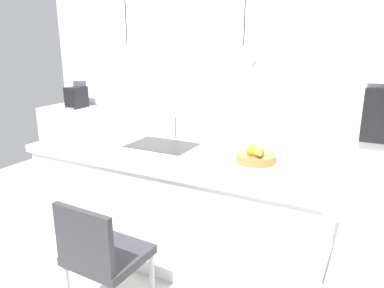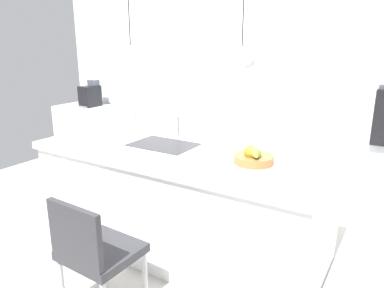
% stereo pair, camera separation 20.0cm
% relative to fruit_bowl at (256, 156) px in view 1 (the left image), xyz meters
% --- Properties ---
extents(floor, '(6.60, 6.60, 0.00)m').
position_rel_fruit_bowl_xyz_m(floor, '(-0.66, 0.06, -0.96)').
color(floor, '#BCB7AD').
rests_on(floor, ground).
extents(back_wall, '(6.00, 0.10, 2.60)m').
position_rel_fruit_bowl_xyz_m(back_wall, '(-0.66, 1.71, 0.34)').
color(back_wall, white).
rests_on(back_wall, ground).
extents(kitchen_island, '(2.48, 1.08, 0.91)m').
position_rel_fruit_bowl_xyz_m(kitchen_island, '(-0.66, 0.06, -0.50)').
color(kitchen_island, white).
rests_on(kitchen_island, ground).
extents(sink_basin, '(0.56, 0.40, 0.02)m').
position_rel_fruit_bowl_xyz_m(sink_basin, '(-0.85, 0.06, -0.05)').
color(sink_basin, '#2D2D30').
rests_on(sink_basin, kitchen_island).
extents(faucet, '(0.02, 0.17, 0.22)m').
position_rel_fruit_bowl_xyz_m(faucet, '(-0.85, 0.27, 0.10)').
color(faucet, silver).
rests_on(faucet, kitchen_island).
extents(fruit_bowl, '(0.29, 0.29, 0.15)m').
position_rel_fruit_bowl_xyz_m(fruit_bowl, '(0.00, 0.00, 0.00)').
color(fruit_bowl, '#9E6B38').
rests_on(fruit_bowl, kitchen_island).
extents(side_counter, '(1.10, 0.60, 0.85)m').
position_rel_fruit_bowl_xyz_m(side_counter, '(-3.06, 1.34, -0.53)').
color(side_counter, white).
rests_on(side_counter, ground).
extents(coffee_machine, '(0.20, 0.35, 0.38)m').
position_rel_fruit_bowl_xyz_m(coffee_machine, '(-3.10, 1.34, 0.05)').
color(coffee_machine, black).
rests_on(coffee_machine, side_counter).
extents(chair_near, '(0.48, 0.45, 0.83)m').
position_rel_fruit_bowl_xyz_m(chair_near, '(-0.68, -0.95, -0.48)').
color(chair_near, '#333338').
rests_on(chair_near, ground).
extents(pendant_light_left, '(0.19, 0.19, 0.79)m').
position_rel_fruit_bowl_xyz_m(pendant_light_left, '(-1.18, 0.06, 0.69)').
color(pendant_light_left, silver).
extents(pendant_light_right, '(0.19, 0.19, 0.79)m').
position_rel_fruit_bowl_xyz_m(pendant_light_right, '(-0.15, 0.06, 0.69)').
color(pendant_light_right, silver).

